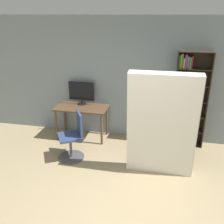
{
  "coord_description": "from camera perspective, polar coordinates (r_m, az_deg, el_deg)",
  "views": [
    {
      "loc": [
        0.52,
        -2.64,
        2.71
      ],
      "look_at": [
        -0.37,
        1.47,
        1.05
      ],
      "focal_mm": 40.0,
      "sensor_mm": 36.0,
      "label": 1
    }
  ],
  "objects": [
    {
      "name": "ground_plane",
      "position": [
        3.82,
        0.84,
        -23.66
      ],
      "size": [
        16.0,
        16.0,
        0.0
      ],
      "primitive_type": "plane",
      "color": "#9E8966"
    },
    {
      "name": "mattress_near",
      "position": [
        4.33,
        11.35,
        -3.14
      ],
      "size": [
        1.17,
        0.36,
        1.87
      ],
      "color": "silver",
      "rests_on": "ground"
    },
    {
      "name": "office_chair",
      "position": [
        5.01,
        -8.88,
        -6.34
      ],
      "size": [
        0.6,
        0.6,
        0.95
      ],
      "color": "#4C4C51",
      "rests_on": "ground"
    },
    {
      "name": "desk",
      "position": [
        5.71,
        -6.95,
        0.13
      ],
      "size": [
        1.18,
        0.62,
        0.75
      ],
      "color": "brown",
      "rests_on": "ground"
    },
    {
      "name": "bookshelf",
      "position": [
        5.5,
        16.57,
        2.52
      ],
      "size": [
        0.68,
        0.28,
        2.03
      ],
      "color": "#2D2319",
      "rests_on": "ground"
    },
    {
      "name": "monitor",
      "position": [
        5.77,
        -7.02,
        4.57
      ],
      "size": [
        0.6,
        0.2,
        0.53
      ],
      "color": "black",
      "rests_on": "desk"
    },
    {
      "name": "wall_back",
      "position": [
        5.55,
        6.52,
        7.17
      ],
      "size": [
        8.0,
        0.06,
        2.7
      ],
      "color": "gray",
      "rests_on": "ground"
    }
  ]
}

